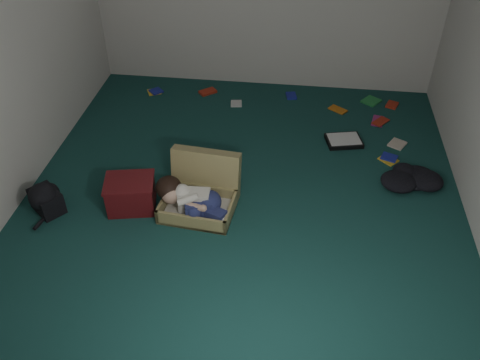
# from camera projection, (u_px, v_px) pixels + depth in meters

# --- Properties ---
(floor) EXTENTS (4.50, 4.50, 0.00)m
(floor) POSITION_uv_depth(u_px,v_px,m) (242.00, 199.00, 4.66)
(floor) COLOR #16413D
(floor) RESTS_ON ground
(wall_front) EXTENTS (4.50, 0.00, 4.50)m
(wall_front) POSITION_uv_depth(u_px,v_px,m) (177.00, 317.00, 2.11)
(wall_front) COLOR silver
(wall_front) RESTS_ON ground
(suitcase) EXTENTS (0.69, 0.67, 0.46)m
(suitcase) POSITION_uv_depth(u_px,v_px,m) (201.00, 192.00, 4.53)
(suitcase) COLOR #9B8D55
(suitcase) RESTS_ON floor
(person) EXTENTS (0.67, 0.37, 0.29)m
(person) POSITION_uv_depth(u_px,v_px,m) (191.00, 199.00, 4.40)
(person) COLOR silver
(person) RESTS_ON suitcase
(maroon_bin) EXTENTS (0.48, 0.41, 0.29)m
(maroon_bin) POSITION_uv_depth(u_px,v_px,m) (131.00, 194.00, 4.49)
(maroon_bin) COLOR #581115
(maroon_bin) RESTS_ON floor
(backpack) EXTENTS (0.47, 0.46, 0.22)m
(backpack) POSITION_uv_depth(u_px,v_px,m) (47.00, 200.00, 4.49)
(backpack) COLOR black
(backpack) RESTS_ON floor
(clothing_pile) EXTENTS (0.56, 0.51, 0.15)m
(clothing_pile) POSITION_uv_depth(u_px,v_px,m) (414.00, 176.00, 4.82)
(clothing_pile) COLOR black
(clothing_pile) RESTS_ON floor
(paper_tray) EXTENTS (0.42, 0.35, 0.05)m
(paper_tray) POSITION_uv_depth(u_px,v_px,m) (344.00, 141.00, 5.36)
(paper_tray) COLOR black
(paper_tray) RESTS_ON floor
(book_scatter) EXTENTS (3.07, 1.39, 0.02)m
(book_scatter) POSITION_uv_depth(u_px,v_px,m) (312.00, 111.00, 5.86)
(book_scatter) COLOR yellow
(book_scatter) RESTS_ON floor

